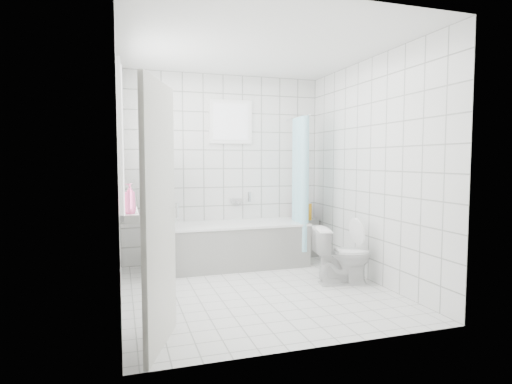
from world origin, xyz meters
name	(u,v)px	position (x,y,z in m)	size (l,w,h in m)	color
ground	(256,290)	(0.00, 0.00, 0.00)	(3.00, 3.00, 0.00)	white
ceiling	(256,47)	(0.00, 0.00, 2.60)	(3.00, 3.00, 0.00)	white
wall_back	(224,169)	(0.00, 1.50, 1.30)	(2.80, 0.02, 2.60)	white
wall_front	(318,176)	(0.00, -1.50, 1.30)	(2.80, 0.02, 2.60)	white
wall_left	(119,172)	(-1.40, 0.00, 1.30)	(0.02, 3.00, 2.60)	white
wall_right	(370,170)	(1.40, 0.00, 1.30)	(0.02, 3.00, 2.60)	white
window_left	(122,143)	(-1.35, 0.30, 1.60)	(0.01, 0.90, 1.40)	white
window_back	(231,122)	(0.10, 1.46, 1.95)	(0.50, 0.01, 0.50)	white
window_sill	(129,213)	(-1.31, 0.30, 0.86)	(0.18, 1.02, 0.08)	white
door	(160,216)	(-1.11, -1.10, 1.00)	(0.04, 0.80, 2.00)	silver
bathtub	(236,244)	(0.08, 1.12, 0.29)	(1.87, 0.77, 0.58)	white
partition_wall	(160,214)	(-0.92, 1.07, 0.75)	(0.15, 0.85, 1.50)	white
tiled_ledge	(303,238)	(1.17, 1.38, 0.28)	(0.40, 0.24, 0.55)	white
toilet	(343,255)	(1.03, -0.05, 0.33)	(0.37, 0.65, 0.66)	white
curtain_rod	(298,118)	(0.95, 1.10, 2.00)	(0.02, 0.02, 0.80)	silver
shower_curtain	(301,184)	(0.95, 0.97, 1.10)	(0.14, 0.48, 1.78)	#4DC9E3
tub_faucet	(237,200)	(0.18, 1.46, 0.85)	(0.18, 0.06, 0.06)	silver
sill_bottles	(130,199)	(-1.30, 0.09, 1.02)	(0.15, 0.74, 0.29)	pink
ledge_bottles	(304,212)	(1.16, 1.34, 0.67)	(0.19, 0.17, 0.26)	red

